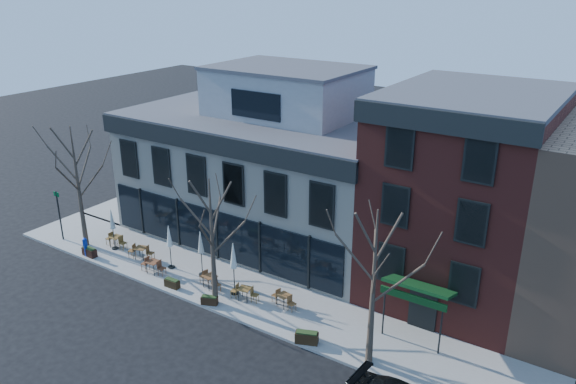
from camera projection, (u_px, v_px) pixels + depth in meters
The scene contains 24 objects.
ground at pixel (220, 262), 34.58m from camera, with size 120.00×120.00×0.00m, color black.
sidewalk_front at pixel (240, 291), 31.20m from camera, with size 33.50×4.70×0.15m, color gray.
sidewalk_side at pixel (160, 195), 45.01m from camera, with size 4.50×12.00×0.15m, color gray.
corner_building at pixel (267, 167), 36.79m from camera, with size 18.39×10.39×11.10m.
red_brick_building at pixel (464, 194), 29.75m from camera, with size 8.20×11.78×11.18m.
tree_corner at pixel (78, 186), 34.92m from camera, with size 3.93×3.98×7.92m.
tree_mid at pixel (212, 241), 28.63m from camera, with size 3.50×3.55×7.04m.
tree_right at pixel (373, 288), 23.92m from camera, with size 3.72×3.77×7.48m.
sign_pole at pixel (59, 212), 36.51m from camera, with size 0.50×0.10×3.40m.
call_box at pixel (85, 246), 34.72m from camera, with size 0.25×0.25×1.28m.
cafe_set_0 at pixel (116, 240), 35.97m from camera, with size 1.71×0.69×0.90m.
cafe_set_1 at pixel (141, 252), 34.50m from camera, with size 1.76×0.94×0.90m.
cafe_set_2 at pixel (153, 266), 32.83m from camera, with size 1.73×0.74×0.90m.
cafe_set_3 at pixel (210, 280), 31.27m from camera, with size 1.73×0.84×0.89m.
cafe_set_4 at pixel (245, 292), 30.08m from camera, with size 1.67×0.77×0.85m.
cafe_set_5 at pixel (284, 299), 29.46m from camera, with size 1.66×0.77×0.85m.
umbrella_0 at pixel (112, 221), 35.21m from camera, with size 0.44×0.44×2.72m.
umbrella_1 at pixel (169, 238), 32.88m from camera, with size 0.44×0.44×2.73m.
umbrella_2 at pixel (201, 245), 32.05m from camera, with size 0.44×0.44×2.78m.
umbrella_3 at pixel (233, 258), 30.08m from camera, with size 0.49×0.49×3.04m.
planter_0 at pixel (89, 252), 34.87m from camera, with size 1.03×0.44×0.57m.
planter_1 at pixel (172, 283), 31.36m from camera, with size 0.92×0.41×0.50m.
planter_2 at pixel (209, 300), 29.72m from camera, with size 0.95×0.66×0.49m.
planter_3 at pixel (307, 337), 26.56m from camera, with size 1.18×0.81×0.61m.
Camera 1 is at (20.47, -23.32, 16.41)m, focal length 35.00 mm.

